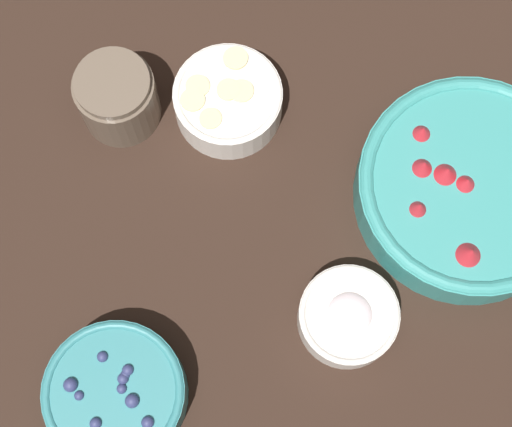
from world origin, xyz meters
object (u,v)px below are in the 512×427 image
object	(u,v)px
bowl_strawberries	(469,188)
bowl_cream	(348,316)
bowl_blueberries	(116,393)
bowl_bananas	(228,100)
jar_chocolate	(118,98)

from	to	relation	value
bowl_strawberries	bowl_cream	world-z (taller)	bowl_strawberries
bowl_strawberries	bowl_blueberries	bearing A→B (deg)	14.19
bowl_bananas	bowl_cream	world-z (taller)	bowl_bananas
bowl_strawberries	jar_chocolate	size ratio (longest dim) A/B	2.74
bowl_bananas	bowl_cream	bearing A→B (deg)	101.63
bowl_cream	bowl_bananas	bearing A→B (deg)	-78.37
bowl_strawberries	bowl_bananas	bearing A→B (deg)	-37.99
bowl_strawberries	bowl_bananas	size ratio (longest dim) A/B	2.01
bowl_strawberries	bowl_cream	bearing A→B (deg)	29.83
bowl_blueberries	bowl_cream	bearing A→B (deg)	-177.71
bowl_strawberries	jar_chocolate	bearing A→B (deg)	-31.15
bowl_bananas	jar_chocolate	xyz separation A→B (m)	(0.13, -0.04, 0.01)
bowl_strawberries	jar_chocolate	distance (m)	0.44
bowl_cream	jar_chocolate	bearing A→B (deg)	-60.11
bowl_bananas	jar_chocolate	distance (m)	0.13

